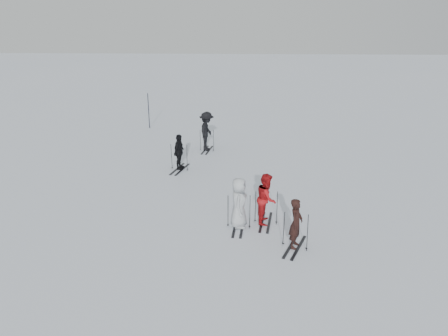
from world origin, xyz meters
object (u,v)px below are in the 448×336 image
Objects in this scene: piste_marker at (149,111)px; skier_grey at (239,204)px; skier_near_dark at (296,224)px; skier_uphill_far at (207,132)px; skier_red at (266,199)px; skier_uphill_left at (179,153)px.

skier_grey is at bearing -66.29° from piste_marker.
skier_uphill_far is (-3.45, 9.65, 0.21)m from skier_near_dark.
skier_grey is 0.86× the size of skier_uphill_far.
skier_grey is 8.57m from skier_uphill_far.
skier_red is 1.02× the size of skier_grey.
skier_uphill_left is at bearing -68.55° from piste_marker.
skier_near_dark is 15.85m from piste_marker.
skier_grey is at bearing -159.72° from skier_uphill_far.
skier_near_dark is 8.06m from skier_uphill_left.
skier_red reaches higher than skier_near_dark.
skier_uphill_left is at bearing 31.09° from skier_grey.
piste_marker reaches higher than skier_uphill_left.
skier_near_dark is 0.90× the size of skier_red.
piste_marker reaches higher than skier_uphill_far.
skier_uphill_far is 5.88m from piste_marker.
skier_uphill_far is at bearing -4.41° from skier_uphill_left.
skier_uphill_left is 7.89m from piste_marker.
skier_grey reaches higher than skier_uphill_left.
skier_grey is 0.80× the size of piste_marker.
skier_near_dark is 0.97× the size of skier_uphill_left.
skier_uphill_left is at bearing 55.00° from skier_near_dark.
skier_uphill_far is at bearing -48.59° from piste_marker.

